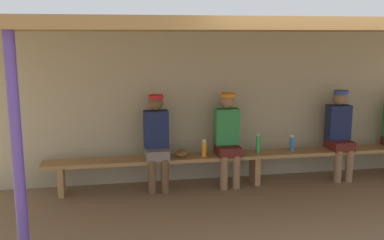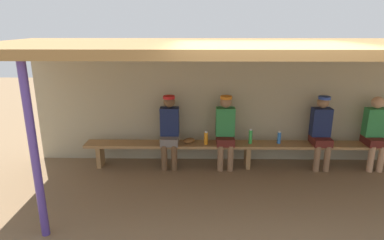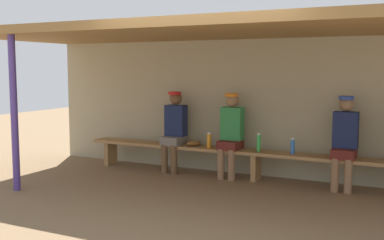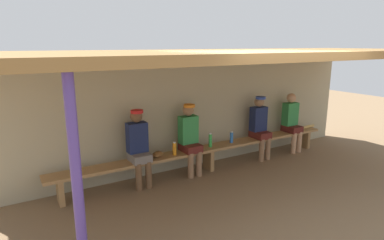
{
  "view_description": "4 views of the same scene",
  "coord_description": "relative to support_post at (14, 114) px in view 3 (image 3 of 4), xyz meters",
  "views": [
    {
      "loc": [
        -2.05,
        -4.5,
        2.16
      ],
      "look_at": [
        -0.97,
        1.4,
        1.01
      ],
      "focal_mm": 41.88,
      "sensor_mm": 36.0,
      "label": 1
    },
    {
      "loc": [
        -0.95,
        -4.09,
        2.57
      ],
      "look_at": [
        -1.02,
        1.12,
        1.03
      ],
      "focal_mm": 30.52,
      "sensor_mm": 36.0,
      "label": 2
    },
    {
      "loc": [
        2.34,
        -5.4,
        1.74
      ],
      "look_at": [
        -1.04,
        1.41,
        0.91
      ],
      "focal_mm": 44.56,
      "sensor_mm": 36.0,
      "label": 3
    },
    {
      "loc": [
        -3.37,
        -3.45,
        2.42
      ],
      "look_at": [
        -0.45,
        1.43,
        1.08
      ],
      "focal_mm": 30.32,
      "sensor_mm": 36.0,
      "label": 4
    }
  ],
  "objects": [
    {
      "name": "ground_plane",
      "position": [
        2.86,
        0.55,
        -1.1
      ],
      "size": [
        24.0,
        24.0,
        0.0
      ],
      "primitive_type": "plane",
      "color": "brown"
    },
    {
      "name": "back_wall",
      "position": [
        2.86,
        2.55,
        0.0
      ],
      "size": [
        8.0,
        0.2,
        2.2
      ],
      "primitive_type": "cube",
      "color": "tan",
      "rests_on": "ground"
    },
    {
      "name": "dugout_roof",
      "position": [
        2.86,
        1.25,
        1.16
      ],
      "size": [
        8.0,
        2.8,
        0.12
      ],
      "primitive_type": "cube",
      "color": "olive",
      "rests_on": "back_wall"
    },
    {
      "name": "support_post",
      "position": [
        0.0,
        0.0,
        0.0
      ],
      "size": [
        0.1,
        0.1,
        2.2
      ],
      "primitive_type": "cylinder",
      "color": "#4C388C",
      "rests_on": "ground"
    },
    {
      "name": "bench",
      "position": [
        2.86,
        2.1,
        -0.71
      ],
      "size": [
        6.0,
        0.36,
        0.46
      ],
      "color": "#9E7547",
      "rests_on": "ground"
    },
    {
      "name": "player_in_blue",
      "position": [
        2.44,
        2.1,
        -0.35
      ],
      "size": [
        0.34,
        0.42,
        1.34
      ],
      "color": "#591E19",
      "rests_on": "ground"
    },
    {
      "name": "player_shirtless_tan",
      "position": [
        4.17,
        2.1,
        -0.35
      ],
      "size": [
        0.34,
        0.42,
        1.34
      ],
      "color": "#591E19",
      "rests_on": "ground"
    },
    {
      "name": "player_in_white",
      "position": [
        1.42,
        2.1,
        -0.35
      ],
      "size": [
        0.34,
        0.42,
        1.34
      ],
      "color": "slate",
      "rests_on": "ground"
    },
    {
      "name": "water_bottle_blue",
      "position": [
        2.9,
        2.1,
        -0.51
      ],
      "size": [
        0.06,
        0.06,
        0.28
      ],
      "color": "green",
      "rests_on": "bench"
    },
    {
      "name": "water_bottle_clear",
      "position": [
        3.43,
        2.11,
        -0.53
      ],
      "size": [
        0.06,
        0.06,
        0.24
      ],
      "color": "blue",
      "rests_on": "bench"
    },
    {
      "name": "water_bottle_orange",
      "position": [
        2.08,
        2.05,
        -0.52
      ],
      "size": [
        0.07,
        0.07,
        0.25
      ],
      "color": "orange",
      "rests_on": "bench"
    },
    {
      "name": "baseball_glove_worn",
      "position": [
        1.78,
        2.12,
        -0.6
      ],
      "size": [
        0.29,
        0.29,
        0.09
      ],
      "primitive_type": "ellipsoid",
      "rotation": [
        0.0,
        0.0,
        0.76
      ],
      "color": "brown",
      "rests_on": "bench"
    }
  ]
}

